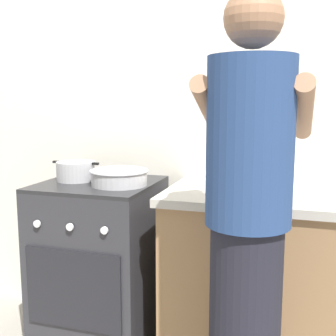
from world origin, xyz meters
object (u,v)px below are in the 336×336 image
(stove_range, at_px, (101,262))
(person, at_px, (247,235))
(pot, at_px, (76,171))
(mixing_bowl, at_px, (119,177))
(utensil_crock, at_px, (233,164))
(spice_bottle, at_px, (282,184))

(stove_range, bearing_deg, person, -32.92)
(pot, xyz_separation_m, mixing_bowl, (0.28, -0.05, -0.01))
(stove_range, distance_m, mixing_bowl, 0.52)
(utensil_crock, relative_size, spice_bottle, 3.64)
(spice_bottle, distance_m, person, 0.60)
(spice_bottle, bearing_deg, mixing_bowl, -174.76)
(pot, bearing_deg, spice_bottle, 1.25)
(stove_range, xyz_separation_m, person, (0.86, -0.56, 0.41))
(pot, distance_m, person, 1.16)
(utensil_crock, height_order, spice_bottle, utensil_crock)
(mixing_bowl, bearing_deg, pot, 169.77)
(stove_range, distance_m, pot, 0.52)
(person, bearing_deg, mixing_bowl, 144.40)
(stove_range, height_order, pot, pot)
(person, bearing_deg, stove_range, 147.08)
(pot, height_order, person, person)
(spice_bottle, relative_size, person, 0.05)
(person, bearing_deg, pot, 150.47)
(utensil_crock, relative_size, person, 0.18)
(mixing_bowl, xyz_separation_m, person, (0.72, -0.52, -0.09))
(stove_range, bearing_deg, spice_bottle, 2.00)
(pot, height_order, utensil_crock, utensil_crock)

